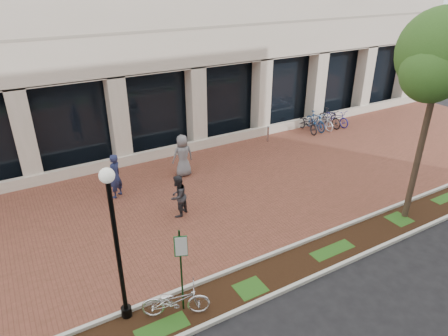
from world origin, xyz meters
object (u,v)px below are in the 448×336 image
lamppost (116,240)px  parking_sign (181,262)px  bollard (268,134)px  pedestrian_left (115,176)px  street_tree (441,59)px  locked_bicycle (176,301)px  pedestrian_mid (178,196)px  bike_rack_cluster (323,120)px  pedestrian_right (183,156)px

lamppost → parking_sign: bearing=-21.1°
lamppost → bollard: 13.43m
lamppost → pedestrian_left: bearing=75.6°
street_tree → bollard: bearing=91.3°
street_tree → locked_bicycle: (-9.48, -0.15, -5.34)m
lamppost → locked_bicycle: 2.40m
locked_bicycle → bollard: size_ratio=1.99×
pedestrian_left → bollard: pedestrian_left is taller
lamppost → pedestrian_mid: bearing=49.8°
lamppost → bike_rack_cluster: 16.78m
pedestrian_left → pedestrian_mid: size_ratio=1.13×
locked_bicycle → street_tree: bearing=-65.3°
lamppost → bollard: (10.47, 8.16, -2.02)m
pedestrian_right → bollard: bearing=-163.8°
parking_sign → locked_bicycle: size_ratio=1.41×
lamppost → pedestrian_mid: 5.30m
parking_sign → pedestrian_left: parking_sign is taller
lamppost → locked_bicycle: bearing=-27.5°
locked_bicycle → pedestrian_left: pedestrian_left is taller
bollard → bike_rack_cluster: bearing=1.4°
pedestrian_left → bike_rack_cluster: (12.82, 1.85, -0.42)m
locked_bicycle → lamppost: bearing=86.3°
parking_sign → street_tree: size_ratio=0.35×
locked_bicycle → pedestrian_right: size_ratio=0.95×
pedestrian_mid → pedestrian_right: (1.57, 2.96, 0.14)m
parking_sign → bollard: (9.05, 8.71, -1.16)m
bollard → locked_bicycle: bearing=-136.6°
locked_bicycle → pedestrian_right: bearing=-2.3°
locked_bicycle → pedestrian_mid: 4.93m
lamppost → locked_bicycle: size_ratio=2.41×
locked_bicycle → pedestrian_mid: size_ratio=1.11×
street_tree → pedestrian_mid: (-7.40, 4.31, -4.99)m
pedestrian_mid → pedestrian_right: pedestrian_right is taller
pedestrian_mid → bike_rack_cluster: size_ratio=0.54×
pedestrian_left → street_tree: bearing=106.6°
bollard → pedestrian_mid: bearing=-149.1°
bike_rack_cluster → parking_sign: bearing=-143.5°
pedestrian_right → bike_rack_cluster: (9.65, 1.45, -0.45)m
pedestrian_mid → bollard: size_ratio=1.80×
locked_bicycle → bike_rack_cluster: bearing=-32.4°
pedestrian_left → pedestrian_right: 3.20m
pedestrian_mid → pedestrian_right: 3.35m
pedestrian_left → parking_sign: bearing=52.1°
lamppost → street_tree: size_ratio=0.59×
lamppost → pedestrian_mid: (3.25, 3.85, -1.66)m
lamppost → pedestrian_left: lamppost is taller
street_tree → bollard: size_ratio=8.09×
pedestrian_left → bollard: (8.82, 1.76, -0.47)m
street_tree → bike_rack_cluster: size_ratio=2.44×
bollard → pedestrian_left: bearing=-168.7°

